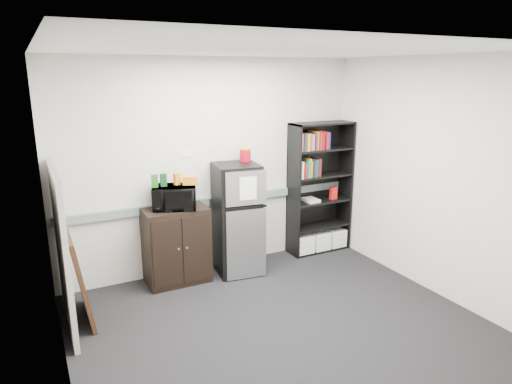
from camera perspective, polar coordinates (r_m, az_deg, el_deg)
floor at (r=4.85m, az=3.11°, el=-16.45°), size 4.00×4.00×0.00m
wall_back at (r=5.84m, az=-5.37°, el=3.23°), size 4.00×0.02×2.70m
wall_right at (r=5.57m, az=21.41°, el=1.69°), size 0.02×3.50×2.70m
wall_left at (r=3.76m, az=-24.07°, el=-4.60°), size 0.02×3.50×2.70m
ceiling at (r=4.15m, az=3.64°, el=17.32°), size 4.00×3.50×0.02m
electrical_raceway at (r=5.92m, az=-5.16°, el=-1.09°), size 3.92×0.05×0.10m
wall_note at (r=5.68m, az=-8.68°, el=4.85°), size 0.14×0.00×0.10m
bookshelf at (r=6.50m, az=7.95°, el=0.37°), size 0.90×0.34×1.85m
cubicle_partition at (r=4.96m, az=-23.08°, el=-6.54°), size 0.06×1.30×1.62m
cabinet at (r=5.67m, az=-9.92°, el=-6.56°), size 0.75×0.50×0.94m
microwave at (r=5.47m, az=-10.15°, el=-0.65°), size 0.59×0.49×0.28m
snack_box_a at (r=5.39m, az=-12.56°, el=1.35°), size 0.07×0.06×0.15m
snack_box_b at (r=5.42m, az=-11.50°, el=1.48°), size 0.07×0.05×0.15m
snack_box_c at (r=5.46m, az=-9.86°, el=1.61°), size 0.08×0.07×0.14m
snack_bag at (r=5.47m, az=-8.22°, el=1.47°), size 0.20×0.15×0.10m
refrigerator at (r=5.78m, az=-2.37°, el=-3.43°), size 0.59×0.62×1.42m
coffee_can at (r=5.77m, az=-1.36°, el=4.81°), size 0.14×0.14×0.19m
framed_poster at (r=5.08m, az=-21.20°, el=-9.84°), size 0.18×0.75×0.96m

